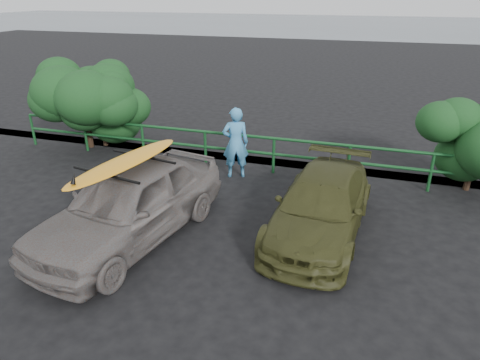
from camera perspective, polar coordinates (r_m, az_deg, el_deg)
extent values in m
plane|color=black|center=(8.11, -11.01, -11.56)|extent=(80.00, 80.00, 0.00)
plane|color=#545F67|center=(65.96, 15.13, 19.28)|extent=(200.00, 200.00, 0.00)
imported|color=#675F5C|center=(8.77, -14.47, -3.00)|extent=(2.69, 4.88, 1.57)
imported|color=#3B3D1B|center=(8.92, 10.74, -3.40)|extent=(2.04, 4.34, 1.22)
imported|color=#4495CD|center=(11.33, -0.60, 4.98)|extent=(0.82, 0.69, 1.91)
ellipsoid|color=orange|center=(8.41, -15.09, 2.36)|extent=(1.16, 3.03, 0.09)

